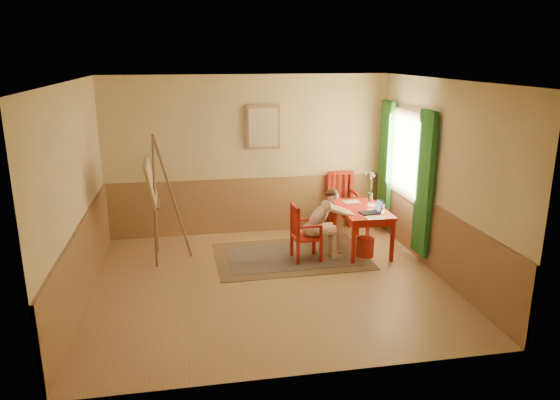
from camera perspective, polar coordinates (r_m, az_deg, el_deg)
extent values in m
cube|color=tan|center=(7.48, -1.14, -9.07)|extent=(5.00, 4.50, 0.02)
cube|color=white|center=(6.80, -1.28, 13.04)|extent=(5.00, 4.50, 0.02)
cube|color=#DFC088|center=(9.20, -3.45, 4.87)|extent=(5.00, 0.02, 2.80)
cube|color=#DFC088|center=(4.89, 3.02, -5.00)|extent=(5.00, 0.02, 2.80)
cube|color=#DFC088|center=(7.08, -21.71, 0.45)|extent=(0.02, 4.50, 2.80)
cube|color=#DFC088|center=(7.80, 17.34, 2.20)|extent=(0.02, 4.50, 2.80)
cube|color=#98714B|center=(9.38, -3.34, -0.57)|extent=(5.00, 0.04, 1.00)
cube|color=#98714B|center=(7.34, -20.77, -6.32)|extent=(0.04, 4.50, 1.00)
cube|color=#98714B|center=(8.03, 16.62, -4.05)|extent=(0.04, 4.50, 1.00)
cube|color=white|center=(8.72, 13.89, 4.84)|extent=(0.02, 1.00, 1.30)
cube|color=#9C7A56|center=(8.71, 13.77, 4.84)|extent=(0.03, 1.12, 1.42)
cube|color=#317C24|center=(8.06, 15.52, 1.67)|extent=(0.08, 0.45, 2.20)
cube|color=#317C24|center=(9.45, 11.48, 3.96)|extent=(0.08, 0.45, 2.20)
cube|color=#9C7A56|center=(9.10, -1.89, 7.97)|extent=(0.60, 0.04, 0.76)
cube|color=beige|center=(9.07, -1.86, 7.95)|extent=(0.50, 0.02, 0.66)
cube|color=#8C7251|center=(8.37, 1.21, -6.17)|extent=(2.43, 1.64, 0.01)
cube|color=black|center=(8.37, 1.22, -6.12)|extent=(2.02, 1.24, 0.01)
cube|color=red|center=(8.51, 9.01, -1.04)|extent=(0.72, 1.20, 0.04)
cube|color=red|center=(8.53, 8.99, -1.49)|extent=(0.62, 1.10, 0.10)
cube|color=red|center=(8.03, 8.06, -4.74)|extent=(0.06, 0.06, 0.68)
cube|color=red|center=(8.24, 12.21, -4.41)|extent=(0.06, 0.06, 0.68)
cube|color=red|center=(9.03, 5.90, -2.34)|extent=(0.06, 0.06, 0.68)
cube|color=red|center=(9.22, 9.64, -2.10)|extent=(0.06, 0.06, 0.68)
cube|color=red|center=(8.11, 2.91, -4.05)|extent=(0.45, 0.43, 0.04)
cube|color=red|center=(7.97, 1.98, -5.96)|extent=(0.05, 0.05, 0.37)
cube|color=red|center=(8.08, 4.53, -5.70)|extent=(0.05, 0.05, 0.37)
cube|color=red|center=(8.29, 1.29, -5.09)|extent=(0.05, 0.05, 0.37)
cube|color=red|center=(8.39, 3.74, -4.85)|extent=(0.05, 0.05, 0.37)
cube|color=red|center=(7.81, 2.02, -2.73)|extent=(0.05, 0.05, 0.50)
cube|color=red|center=(8.13, 1.31, -1.97)|extent=(0.05, 0.05, 0.50)
cube|color=red|center=(7.90, 1.67, -0.81)|extent=(0.07, 0.40, 0.05)
cube|color=red|center=(7.89, 1.84, -2.64)|extent=(0.03, 0.04, 0.41)
cube|color=red|center=(7.97, 1.66, -2.44)|extent=(0.03, 0.04, 0.41)
cube|color=red|center=(8.05, 1.48, -2.24)|extent=(0.03, 0.04, 0.41)
cube|color=red|center=(7.87, 3.31, -2.97)|extent=(0.37, 0.06, 0.03)
cube|color=red|center=(7.96, 4.51, -3.54)|extent=(0.04, 0.04, 0.20)
cube|color=red|center=(8.19, 2.56, -2.20)|extent=(0.37, 0.06, 0.03)
cube|color=red|center=(8.28, 3.72, -2.76)|extent=(0.04, 0.04, 0.20)
cube|color=red|center=(9.43, 6.93, -0.80)|extent=(0.48, 0.50, 0.05)
cube|color=red|center=(9.65, 5.31, -1.88)|extent=(0.05, 0.05, 0.44)
cube|color=red|center=(9.24, 6.01, -2.70)|extent=(0.05, 0.05, 0.44)
cube|color=red|center=(9.76, 7.71, -1.75)|extent=(0.05, 0.05, 0.44)
cube|color=red|center=(9.36, 8.51, -2.55)|extent=(0.05, 0.05, 0.44)
cube|color=red|center=(9.49, 5.39, 1.38)|extent=(0.05, 0.05, 0.60)
cube|color=red|center=(9.61, 7.83, 1.48)|extent=(0.05, 0.05, 0.60)
cube|color=red|center=(9.48, 6.67, 2.99)|extent=(0.48, 0.06, 0.07)
cube|color=red|center=(9.52, 5.99, 1.31)|extent=(0.05, 0.03, 0.49)
cube|color=red|center=(9.55, 6.62, 1.34)|extent=(0.05, 0.03, 0.49)
cube|color=red|center=(9.58, 7.24, 1.36)|extent=(0.05, 0.03, 0.49)
cube|color=red|center=(9.30, 5.73, 0.69)|extent=(0.05, 0.45, 0.04)
cube|color=red|center=(9.13, 6.06, -0.37)|extent=(0.04, 0.04, 0.24)
cube|color=red|center=(9.42, 8.22, 0.80)|extent=(0.05, 0.45, 0.04)
cube|color=red|center=(9.25, 8.59, -0.25)|extent=(0.04, 0.04, 0.24)
ellipsoid|color=beige|center=(8.08, 3.35, -3.27)|extent=(0.28, 0.34, 0.20)
cylinder|color=beige|center=(8.07, 4.80, -3.39)|extent=(0.41, 0.17, 0.14)
cylinder|color=beige|center=(8.22, 4.43, -3.04)|extent=(0.41, 0.17, 0.14)
cylinder|color=beige|center=(8.21, 6.01, -4.83)|extent=(0.11, 0.11, 0.45)
cylinder|color=beige|center=(8.36, 5.63, -4.46)|extent=(0.11, 0.11, 0.45)
cube|color=beige|center=(8.31, 6.33, -6.23)|extent=(0.19, 0.09, 0.07)
cube|color=beige|center=(8.45, 5.95, -5.84)|extent=(0.19, 0.09, 0.07)
ellipsoid|color=beige|center=(8.06, 4.28, -1.84)|extent=(0.45, 0.29, 0.47)
ellipsoid|color=beige|center=(8.05, 5.20, -0.61)|extent=(0.20, 0.28, 0.16)
sphere|color=beige|center=(8.05, 5.86, 0.44)|extent=(0.19, 0.19, 0.18)
ellipsoid|color=#542915|center=(8.03, 5.74, 0.79)|extent=(0.18, 0.19, 0.13)
sphere|color=#542915|center=(8.01, 5.27, 0.69)|extent=(0.10, 0.10, 0.09)
cylinder|color=beige|center=(7.98, 6.08, -1.16)|extent=(0.20, 0.09, 0.13)
cylinder|color=beige|center=(8.09, 7.36, -1.52)|extent=(0.27, 0.14, 0.15)
sphere|color=beige|center=(8.01, 6.67, -1.33)|extent=(0.08, 0.08, 0.08)
sphere|color=beige|center=(8.17, 8.04, -1.70)|extent=(0.07, 0.07, 0.07)
cylinder|color=beige|center=(8.22, 5.44, -0.64)|extent=(0.21, 0.11, 0.13)
cylinder|color=beige|center=(8.29, 6.78, -1.07)|extent=(0.27, 0.11, 0.15)
sphere|color=beige|center=(8.26, 5.97, -0.78)|extent=(0.08, 0.08, 0.08)
sphere|color=beige|center=(8.32, 7.59, -1.36)|extent=(0.07, 0.07, 0.07)
cube|color=#1E2338|center=(8.26, 9.75, -1.39)|extent=(0.31, 0.24, 0.02)
cube|color=#2D3342|center=(8.26, 9.75, -1.37)|extent=(0.27, 0.19, 0.00)
cube|color=#1E2338|center=(8.31, 10.83, -0.59)|extent=(0.09, 0.21, 0.20)
cube|color=#99BFF2|center=(8.31, 10.76, -0.63)|extent=(0.07, 0.18, 0.16)
cube|color=white|center=(8.05, 10.37, -1.92)|extent=(0.28, 0.20, 0.00)
cube|color=white|center=(8.70, 10.50, -0.58)|extent=(0.32, 0.28, 0.00)
cube|color=white|center=(8.85, 7.87, -0.19)|extent=(0.29, 0.22, 0.00)
cube|color=white|center=(8.38, 10.44, -1.22)|extent=(0.33, 0.30, 0.00)
cylinder|color=#3F724C|center=(8.95, 9.88, 0.33)|extent=(0.11, 0.11, 0.13)
cylinder|color=#3F7233|center=(8.91, 9.62, 1.76)|extent=(0.09, 0.08, 0.35)
sphere|color=#728CD8|center=(8.89, 9.35, 2.89)|extent=(0.07, 0.07, 0.05)
cylinder|color=#3F7233|center=(8.86, 10.01, 1.71)|extent=(0.02, 0.09, 0.37)
sphere|color=pink|center=(8.78, 10.13, 2.81)|extent=(0.05, 0.05, 0.04)
cylinder|color=#3F7233|center=(8.92, 9.91, 1.49)|extent=(0.01, 0.04, 0.27)
sphere|color=pink|center=(8.90, 9.92, 2.36)|extent=(0.06, 0.06, 0.04)
cylinder|color=#3F7233|center=(8.85, 10.05, 1.60)|extent=(0.01, 0.12, 0.34)
sphere|color=#728CD8|center=(8.76, 10.22, 2.59)|extent=(0.06, 0.06, 0.05)
cylinder|color=#3F7233|center=(8.95, 9.94, 1.64)|extent=(0.04, 0.10, 0.30)
sphere|color=pink|center=(8.96, 9.99, 2.64)|extent=(0.06, 0.06, 0.04)
cylinder|color=#3F7233|center=(8.93, 9.94, 1.62)|extent=(0.03, 0.06, 0.31)
sphere|color=pink|center=(8.92, 9.99, 2.62)|extent=(0.05, 0.05, 0.04)
cylinder|color=#3F7233|center=(8.94, 9.90, 1.78)|extent=(0.03, 0.10, 0.35)
sphere|color=#728CD8|center=(8.95, 9.91, 2.94)|extent=(0.06, 0.06, 0.04)
cylinder|color=red|center=(8.45, 9.32, -5.11)|extent=(0.37, 0.37, 0.30)
cylinder|color=brown|center=(8.03, -13.58, -0.15)|extent=(0.09, 0.37, 1.99)
cylinder|color=brown|center=(8.34, -13.52, 0.45)|extent=(0.11, 0.36, 1.99)
cylinder|color=brown|center=(8.18, -11.67, 0.26)|extent=(0.52, 0.05, 1.99)
cylinder|color=brown|center=(8.21, -13.70, -0.39)|extent=(0.05, 0.56, 0.03)
cube|color=brown|center=(8.21, -13.25, -0.37)|extent=(0.08, 0.60, 0.03)
cube|color=#9C7A56|center=(8.12, -14.04, 1.96)|extent=(0.17, 0.88, 0.66)
cube|color=beige|center=(8.12, -13.89, 1.97)|extent=(0.13, 0.80, 0.57)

